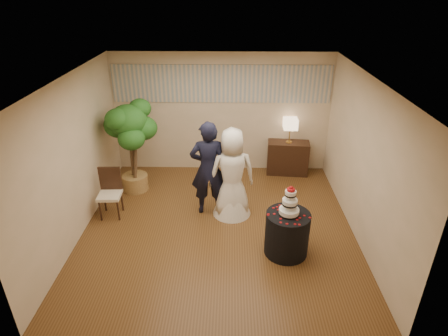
{
  "coord_description": "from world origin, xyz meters",
  "views": [
    {
      "loc": [
        0.22,
        -5.81,
        4.19
      ],
      "look_at": [
        0.1,
        0.4,
        1.05
      ],
      "focal_mm": 30.0,
      "sensor_mm": 36.0,
      "label": 1
    }
  ],
  "objects_px": {
    "ficus_tree": "(131,147)",
    "side_chair": "(110,194)",
    "bride": "(232,173)",
    "wedding_cake": "(290,200)",
    "cake_table": "(287,233)",
    "console": "(288,158)",
    "table_lamp": "(290,131)",
    "groom": "(208,169)"
  },
  "relations": [
    {
      "from": "bride",
      "to": "console",
      "type": "height_order",
      "value": "bride"
    },
    {
      "from": "groom",
      "to": "ficus_tree",
      "type": "relative_size",
      "value": 0.93
    },
    {
      "from": "cake_table",
      "to": "ficus_tree",
      "type": "distance_m",
      "value": 3.75
    },
    {
      "from": "bride",
      "to": "ficus_tree",
      "type": "relative_size",
      "value": 0.87
    },
    {
      "from": "wedding_cake",
      "to": "table_lamp",
      "type": "xyz_separation_m",
      "value": [
        0.4,
        2.95,
        0.05
      ]
    },
    {
      "from": "groom",
      "to": "side_chair",
      "type": "height_order",
      "value": "groom"
    },
    {
      "from": "console",
      "to": "ficus_tree",
      "type": "distance_m",
      "value": 3.62
    },
    {
      "from": "console",
      "to": "ficus_tree",
      "type": "height_order",
      "value": "ficus_tree"
    },
    {
      "from": "ficus_tree",
      "to": "side_chair",
      "type": "xyz_separation_m",
      "value": [
        -0.23,
        -1.03,
        -0.54
      ]
    },
    {
      "from": "cake_table",
      "to": "bride",
      "type": "bearing_deg",
      "value": 128.06
    },
    {
      "from": "table_lamp",
      "to": "ficus_tree",
      "type": "distance_m",
      "value": 3.56
    },
    {
      "from": "wedding_cake",
      "to": "groom",
      "type": "bearing_deg",
      "value": 137.81
    },
    {
      "from": "wedding_cake",
      "to": "side_chair",
      "type": "xyz_separation_m",
      "value": [
        -3.29,
        1.05,
        -0.55
      ]
    },
    {
      "from": "cake_table",
      "to": "table_lamp",
      "type": "height_order",
      "value": "table_lamp"
    },
    {
      "from": "wedding_cake",
      "to": "ficus_tree",
      "type": "xyz_separation_m",
      "value": [
        -3.06,
        2.08,
        -0.01
      ]
    },
    {
      "from": "bride",
      "to": "console",
      "type": "bearing_deg",
      "value": -136.25
    },
    {
      "from": "ficus_tree",
      "to": "table_lamp",
      "type": "bearing_deg",
      "value": 14.16
    },
    {
      "from": "bride",
      "to": "side_chair",
      "type": "height_order",
      "value": "bride"
    },
    {
      "from": "bride",
      "to": "ficus_tree",
      "type": "distance_m",
      "value": 2.32
    },
    {
      "from": "console",
      "to": "table_lamp",
      "type": "relative_size",
      "value": 1.65
    },
    {
      "from": "bride",
      "to": "wedding_cake",
      "type": "xyz_separation_m",
      "value": [
        0.92,
        -1.18,
        0.14
      ]
    },
    {
      "from": "table_lamp",
      "to": "wedding_cake",
      "type": "bearing_deg",
      "value": -97.7
    },
    {
      "from": "cake_table",
      "to": "table_lamp",
      "type": "distance_m",
      "value": 3.06
    },
    {
      "from": "bride",
      "to": "side_chair",
      "type": "bearing_deg",
      "value": -6.47
    },
    {
      "from": "bride",
      "to": "ficus_tree",
      "type": "bearing_deg",
      "value": -32.45
    },
    {
      "from": "side_chair",
      "to": "groom",
      "type": "bearing_deg",
      "value": 3.2
    },
    {
      "from": "side_chair",
      "to": "console",
      "type": "bearing_deg",
      "value": 24.62
    },
    {
      "from": "groom",
      "to": "wedding_cake",
      "type": "relative_size",
      "value": 3.64
    },
    {
      "from": "cake_table",
      "to": "groom",
      "type": "bearing_deg",
      "value": 137.81
    },
    {
      "from": "side_chair",
      "to": "bride",
      "type": "bearing_deg",
      "value": 0.41
    },
    {
      "from": "wedding_cake",
      "to": "side_chair",
      "type": "bearing_deg",
      "value": 162.22
    },
    {
      "from": "console",
      "to": "table_lamp",
      "type": "bearing_deg",
      "value": 0.0
    },
    {
      "from": "console",
      "to": "table_lamp",
      "type": "xyz_separation_m",
      "value": [
        0.0,
        0.0,
        0.69
      ]
    },
    {
      "from": "bride",
      "to": "side_chair",
      "type": "xyz_separation_m",
      "value": [
        -2.36,
        -0.13,
        -0.41
      ]
    },
    {
      "from": "cake_table",
      "to": "console",
      "type": "bearing_deg",
      "value": 82.3
    },
    {
      "from": "bride",
      "to": "cake_table",
      "type": "bearing_deg",
      "value": 118.54
    },
    {
      "from": "groom",
      "to": "side_chair",
      "type": "distance_m",
      "value": 1.98
    },
    {
      "from": "table_lamp",
      "to": "cake_table",
      "type": "bearing_deg",
      "value": -97.7
    },
    {
      "from": "groom",
      "to": "console",
      "type": "distance_m",
      "value": 2.52
    },
    {
      "from": "table_lamp",
      "to": "ficus_tree",
      "type": "height_order",
      "value": "ficus_tree"
    },
    {
      "from": "wedding_cake",
      "to": "ficus_tree",
      "type": "height_order",
      "value": "ficus_tree"
    },
    {
      "from": "bride",
      "to": "console",
      "type": "relative_size",
      "value": 1.87
    }
  ]
}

